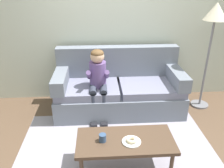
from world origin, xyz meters
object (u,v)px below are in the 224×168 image
couch (119,89)px  toy_controller (155,137)px  person_child (98,78)px  mug (103,138)px  coffee_table (125,143)px  donut (132,140)px  floor_lamp (214,22)px

couch → toy_controller: couch is taller
person_child → mug: size_ratio=12.24×
coffee_table → toy_controller: (0.49, 0.51, -0.35)m
donut → floor_lamp: (1.43, 1.44, 1.00)m
person_child → mug: bearing=-88.3°
couch → floor_lamp: (1.44, -0.00, 1.10)m
donut → mug: (-0.32, 0.04, 0.01)m
mug → toy_controller: bearing=34.7°
couch → coffee_table: 1.39m
donut → toy_controller: bearing=52.2°
coffee_table → floor_lamp: 2.31m
couch → mug: couch is taller
coffee_table → floor_lamp: (1.50, 1.39, 1.08)m
coffee_table → couch: bearing=87.9°
toy_controller → floor_lamp: (1.00, 0.88, 1.43)m
couch → floor_lamp: 1.81m
person_child → donut: 1.30m
mug → person_child: bearing=91.7°
donut → floor_lamp: bearing=45.1°
floor_lamp → coffee_table: bearing=-137.1°
coffee_table → mug: bearing=-177.3°
couch → donut: 1.44m
couch → mug: (-0.31, -1.40, 0.10)m
donut → toy_controller: donut is taller
couch → coffee_table: size_ratio=1.87×
toy_controller → floor_lamp: floor_lamp is taller
coffee_table → mug: mug is taller
couch → toy_controller: (0.44, -0.88, -0.33)m
donut → floor_lamp: size_ratio=0.07×
couch → person_child: 0.51m
mug → floor_lamp: size_ratio=0.05×
mug → toy_controller: 1.01m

